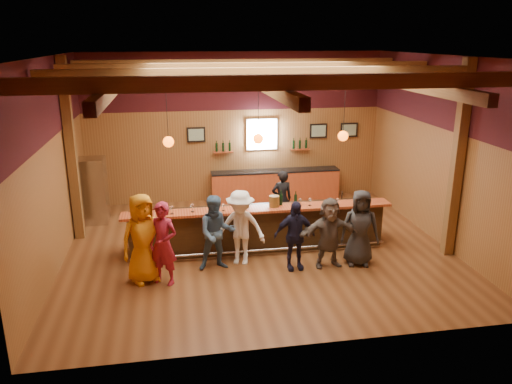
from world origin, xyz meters
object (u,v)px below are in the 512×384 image
customer_white (240,228)px  customer_dark (360,228)px  back_bar_cabinet (275,185)px  customer_denim (217,233)px  stainless_fridge (93,191)px  customer_navy (294,236)px  bottle_a (281,199)px  customer_redvest (163,244)px  bartender (282,199)px  bar_counter (258,226)px  customer_orange (143,238)px  customer_brown (329,233)px  ice_bucket (274,201)px

customer_white → customer_dark: 2.64m
back_bar_cabinet → customer_denim: (-2.27, -4.61, 0.36)m
back_bar_cabinet → stainless_fridge: bearing=-168.1°
customer_denim → customer_navy: 1.69m
customer_dark → bottle_a: customer_dark is taller
stainless_fridge → customer_redvest: bearing=-64.5°
customer_denim → bartender: size_ratio=1.07×
bar_counter → bottle_a: (0.52, -0.20, 0.73)m
bar_counter → customer_white: bearing=-122.2°
customer_redvest → bartender: size_ratio=1.12×
customer_dark → customer_white: bearing=-177.7°
customer_orange → customer_redvest: 0.45m
customer_white → customer_dark: bearing=9.5°
stainless_fridge → bartender: size_ratio=1.15×
customer_denim → customer_dark: 3.16m
bar_counter → customer_brown: size_ratio=3.97×
back_bar_cabinet → ice_bucket: 4.03m
bar_counter → customer_navy: bearing=-66.3°
customer_dark → back_bar_cabinet: bearing=112.7°
back_bar_cabinet → customer_white: 4.76m
customer_brown → ice_bucket: customer_brown is taller
bottle_a → back_bar_cabinet: bearing=80.0°
back_bar_cabinet → customer_redvest: bearing=-123.7°
customer_denim → customer_dark: (3.15, -0.29, 0.02)m
stainless_fridge → bar_counter: bearing=-30.8°
customer_brown → customer_denim: bearing=169.3°
back_bar_cabinet → customer_brown: bearing=-87.9°
customer_orange → customer_navy: 3.21m
bottle_a → customer_denim: bearing=-152.5°
bartender → customer_redvest: bearing=35.1°
customer_brown → bottle_a: bearing=122.9°
stainless_fridge → customer_redvest: 4.41m
bar_counter → customer_white: size_ratio=3.67×
stainless_fridge → ice_bucket: size_ratio=6.87×
customer_redvest → bartender: customer_redvest is taller
back_bar_cabinet → stainless_fridge: 5.43m
ice_bucket → bottle_a: bearing=26.2°
back_bar_cabinet → customer_orange: (-3.81, -4.92, 0.47)m
customer_denim → bottle_a: customer_denim is taller
customer_white → bottle_a: bearing=51.4°
customer_white → customer_denim: bearing=-142.1°
customer_orange → customer_dark: customer_orange is taller
stainless_fridge → customer_orange: bearing=-68.6°
customer_dark → customer_denim: bearing=-172.7°
customer_orange → customer_denim: 1.58m
customer_navy → customer_brown: (0.78, -0.00, 0.01)m
back_bar_cabinet → stainless_fridge: (-5.30, -1.12, 0.42)m
bar_counter → stainless_fridge: stainless_fridge is taller
customer_redvest → customer_orange: bearing=-172.2°
ice_bucket → customer_denim: bearing=-152.4°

